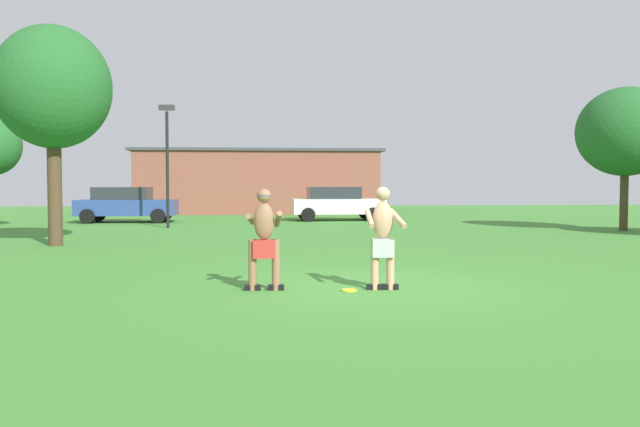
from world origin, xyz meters
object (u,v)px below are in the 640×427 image
(car_blue_mid_lot, at_px, (126,204))
(player_in_gray, at_px, (383,236))
(tree_left_field, at_px, (625,132))
(lamp_post, at_px, (167,151))
(player_with_cap, at_px, (264,235))
(frisbee, at_px, (349,290))
(tree_behind_players, at_px, (53,88))
(car_white_near_post, at_px, (337,203))

(car_blue_mid_lot, bearing_deg, player_in_gray, -66.46)
(player_in_gray, distance_m, tree_left_field, 16.68)
(car_blue_mid_lot, distance_m, tree_left_field, 20.70)
(player_in_gray, height_order, lamp_post, lamp_post)
(car_blue_mid_lot, relative_size, tree_left_field, 0.82)
(player_in_gray, bearing_deg, lamp_post, 111.04)
(player_with_cap, xyz_separation_m, frisbee, (1.36, -0.18, -0.89))
(player_in_gray, bearing_deg, car_blue_mid_lot, 113.54)
(frisbee, bearing_deg, player_in_gray, 8.14)
(player_in_gray, bearing_deg, tree_behind_players, 134.11)
(car_blue_mid_lot, distance_m, lamp_post, 5.08)
(player_in_gray, relative_size, tree_behind_players, 0.28)
(car_white_near_post, distance_m, car_blue_mid_lot, 9.61)
(frisbee, xyz_separation_m, car_blue_mid_lot, (-7.69, 19.02, 0.81))
(player_in_gray, xyz_separation_m, car_blue_mid_lot, (-8.25, 18.94, -0.05))
(player_with_cap, height_order, car_white_near_post, player_with_cap)
(car_white_near_post, height_order, car_blue_mid_lot, same)
(player_in_gray, distance_m, car_blue_mid_lot, 20.66)
(player_with_cap, distance_m, lamp_post, 15.61)
(car_white_near_post, bearing_deg, player_in_gray, -93.86)
(car_blue_mid_lot, bearing_deg, frisbee, -67.98)
(frisbee, bearing_deg, tree_left_field, 46.37)
(frisbee, height_order, car_blue_mid_lot, car_blue_mid_lot)
(frisbee, bearing_deg, tree_behind_players, 131.69)
(player_with_cap, height_order, tree_left_field, tree_left_field)
(player_in_gray, relative_size, car_blue_mid_lot, 0.39)
(player_with_cap, bearing_deg, car_white_near_post, 80.60)
(player_with_cap, relative_size, car_blue_mid_lot, 0.38)
(player_in_gray, bearing_deg, frisbee, -171.86)
(player_with_cap, bearing_deg, lamp_post, 104.54)
(car_blue_mid_lot, relative_size, lamp_post, 0.90)
(player_with_cap, xyz_separation_m, car_white_near_post, (3.24, 19.57, -0.08))
(player_with_cap, relative_size, player_in_gray, 0.99)
(car_white_near_post, distance_m, lamp_post, 8.76)
(player_with_cap, relative_size, frisbee, 6.54)
(tree_left_field, bearing_deg, car_white_near_post, 142.44)
(car_white_near_post, xyz_separation_m, tree_behind_players, (-9.09, -11.66, 3.52))
(frisbee, xyz_separation_m, tree_behind_players, (-7.21, 8.09, 4.33))
(lamp_post, bearing_deg, car_blue_mid_lot, 122.38)
(lamp_post, bearing_deg, player_in_gray, -68.96)
(car_blue_mid_lot, distance_m, tree_behind_players, 11.49)
(car_blue_mid_lot, xyz_separation_m, lamp_post, (2.46, -3.87, 2.18))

